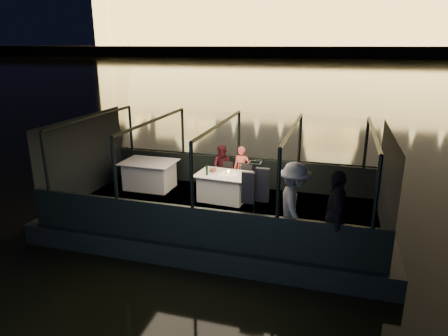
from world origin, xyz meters
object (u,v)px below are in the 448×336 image
(chair_port_right, at_px, (244,181))
(passenger_stripe, at_px, (293,210))
(person_woman_coral, at_px, (242,167))
(person_man_maroon, at_px, (223,165))
(passenger_dark, at_px, (335,220))
(dining_table_central, at_px, (223,187))
(chair_port_left, at_px, (224,177))
(dining_table_aft, at_px, (150,176))
(coat_stand, at_px, (254,201))
(wine_bottle, at_px, (207,170))

(chair_port_right, xyz_separation_m, passenger_stripe, (1.70, -2.64, 0.40))
(chair_port_right, distance_m, person_woman_coral, 0.49)
(person_man_maroon, xyz_separation_m, passenger_dark, (3.28, -3.30, 0.10))
(dining_table_central, xyz_separation_m, chair_port_left, (-0.14, 0.63, 0.06))
(dining_table_central, xyz_separation_m, passenger_stripe, (2.19, -2.17, 0.47))
(passenger_stripe, bearing_deg, person_man_maroon, 22.92)
(dining_table_aft, height_order, passenger_dark, passenger_dark)
(dining_table_central, distance_m, chair_port_left, 0.65)
(chair_port_right, bearing_deg, coat_stand, -62.80)
(dining_table_aft, height_order, wine_bottle, wine_bottle)
(dining_table_central, bearing_deg, passenger_dark, -39.34)
(dining_table_aft, height_order, passenger_stripe, passenger_stripe)
(person_woman_coral, height_order, person_man_maroon, person_man_maroon)
(person_man_maroon, bearing_deg, dining_table_aft, -162.16)
(chair_port_left, bearing_deg, person_man_maroon, 119.29)
(passenger_stripe, xyz_separation_m, passenger_dark, (0.85, -0.32, 0.00))
(chair_port_left, relative_size, wine_bottle, 2.75)
(person_woman_coral, height_order, wine_bottle, person_woman_coral)
(dining_table_central, height_order, person_man_maroon, person_man_maroon)
(chair_port_left, xyz_separation_m, chair_port_right, (0.64, -0.17, 0.00))
(coat_stand, relative_size, wine_bottle, 5.75)
(chair_port_left, xyz_separation_m, person_man_maroon, (-0.10, 0.18, 0.30))
(chair_port_right, height_order, person_woman_coral, person_woman_coral)
(chair_port_left, distance_m, wine_bottle, 1.00)
(passenger_dark, xyz_separation_m, wine_bottle, (-3.44, 2.27, 0.06))
(person_man_maroon, relative_size, passenger_stripe, 0.72)
(chair_port_left, bearing_deg, passenger_dark, -43.92)
(dining_table_aft, bearing_deg, chair_port_right, 3.23)
(chair_port_right, height_order, wine_bottle, wine_bottle)
(dining_table_central, height_order, dining_table_aft, dining_table_aft)
(chair_port_right, bearing_deg, passenger_stripe, -48.13)
(dining_table_central, height_order, chair_port_left, chair_port_left)
(coat_stand, relative_size, passenger_stripe, 0.97)
(chair_port_left, bearing_deg, coat_stand, -60.90)
(person_woman_coral, xyz_separation_m, passenger_dark, (2.71, -3.31, 0.10))
(chair_port_right, distance_m, wine_bottle, 1.21)
(chair_port_left, bearing_deg, wine_bottle, -105.93)
(passenger_stripe, bearing_deg, dining_table_central, 28.95)
(dining_table_central, distance_m, passenger_dark, 3.96)
(chair_port_left, xyz_separation_m, person_woman_coral, (0.47, 0.18, 0.30))
(person_man_maroon, height_order, wine_bottle, person_man_maroon)
(dining_table_aft, height_order, person_man_maroon, person_man_maroon)
(person_man_maroon, bearing_deg, chair_port_right, -20.57)
(wine_bottle, bearing_deg, passenger_stripe, -37.10)
(dining_table_central, distance_m, wine_bottle, 0.70)
(coat_stand, relative_size, passenger_dark, 0.96)
(dining_table_aft, relative_size, chair_port_right, 1.76)
(dining_table_central, distance_m, passenger_stripe, 3.12)
(person_woman_coral, relative_size, person_man_maroon, 0.99)
(chair_port_left, height_order, chair_port_right, chair_port_right)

